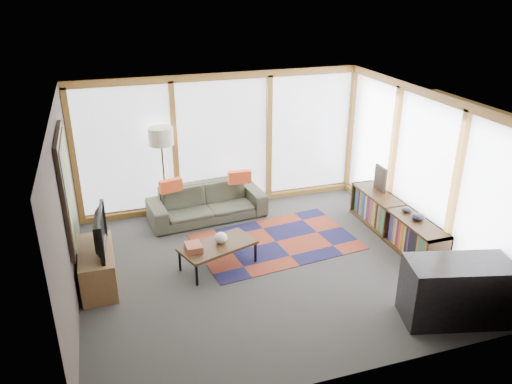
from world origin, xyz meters
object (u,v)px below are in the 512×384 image
object	(u,v)px
coffee_table	(218,255)
tv_console	(98,267)
bookshelf	(395,223)
floor_lamp	(164,175)
bar_counter	(456,291)
sofa	(207,203)
television	(95,232)

from	to	relation	value
coffee_table	tv_console	xyz separation A→B (m)	(-1.78, 0.06, 0.10)
bookshelf	tv_console	size ratio (longest dim) A/B	2.08
floor_lamp	bar_counter	bearing A→B (deg)	-52.47
sofa	floor_lamp	world-z (taller)	floor_lamp
bookshelf	bar_counter	xyz separation A→B (m)	(-0.46, -2.16, 0.12)
bar_counter	coffee_table	bearing A→B (deg)	154.47
coffee_table	bookshelf	size ratio (longest dim) A/B	0.48
sofa	bookshelf	world-z (taller)	sofa
tv_console	television	world-z (taller)	television
coffee_table	tv_console	distance (m)	1.78
floor_lamp	tv_console	world-z (taller)	floor_lamp
sofa	tv_console	distance (m)	2.60
sofa	tv_console	xyz separation A→B (m)	(-2.00, -1.66, -0.02)
sofa	bookshelf	bearing A→B (deg)	-36.74
floor_lamp	coffee_table	world-z (taller)	floor_lamp
sofa	bar_counter	size ratio (longest dim) A/B	1.60
sofa	tv_console	bearing A→B (deg)	-145.67
television	coffee_table	bearing A→B (deg)	-88.02
coffee_table	bookshelf	xyz separation A→B (m)	(3.11, -0.04, 0.11)
television	bookshelf	bearing A→B (deg)	-87.15
sofa	coffee_table	size ratio (longest dim) A/B	1.85
sofa	bar_counter	world-z (taller)	bar_counter
bookshelf	television	bearing A→B (deg)	178.80
floor_lamp	bookshelf	distance (m)	4.16
floor_lamp	tv_console	distance (m)	2.33
tv_console	television	xyz separation A→B (m)	(0.03, 0.01, 0.57)
floor_lamp	tv_console	xyz separation A→B (m)	(-1.27, -1.86, -0.59)
bookshelf	bar_counter	distance (m)	2.21
sofa	bookshelf	xyz separation A→B (m)	(2.89, -1.76, -0.01)
television	bar_counter	distance (m)	4.96
sofa	coffee_table	world-z (taller)	sofa
bookshelf	tv_console	xyz separation A→B (m)	(-4.89, 0.09, -0.01)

